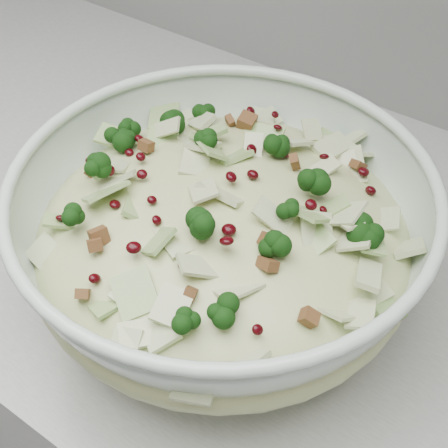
% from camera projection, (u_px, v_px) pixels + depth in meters
% --- Properties ---
extents(mixing_bowl, '(0.45, 0.45, 0.14)m').
position_uv_depth(mixing_bowl, '(223.00, 238.00, 0.54)').
color(mixing_bowl, silver).
rests_on(mixing_bowl, counter).
extents(salad, '(0.38, 0.38, 0.14)m').
position_uv_depth(salad, '(223.00, 219.00, 0.53)').
color(salad, '#C8CB8B').
rests_on(salad, mixing_bowl).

